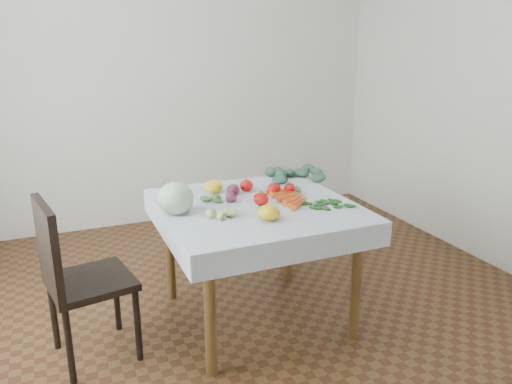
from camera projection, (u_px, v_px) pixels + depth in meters
The scene contains 19 objects.
ground at pixel (256, 316), 3.20m from camera, with size 4.00×4.00×0.00m, color #563A1B.
back_wall at pixel (171, 78), 4.56m from camera, with size 4.00×0.04×2.70m, color white.
table at pixel (256, 220), 3.01m from camera, with size 1.00×1.00×0.75m.
tablecloth at pixel (256, 205), 2.98m from camera, with size 1.12×1.12×0.01m, color white.
chair at pixel (73, 272), 2.62m from camera, with size 0.49×0.49×0.93m.
cabbage at pixel (176, 198), 2.79m from camera, with size 0.20×0.20×0.18m, color beige.
tomato_a at pixel (261, 199), 2.94m from camera, with size 0.09×0.09×0.08m, color red.
tomato_b at pixel (246, 186), 3.21m from camera, with size 0.09×0.09×0.08m, color red.
tomato_c at pixel (274, 189), 3.15m from camera, with size 0.09×0.09×0.07m, color red.
tomato_d at pixel (290, 188), 3.18m from camera, with size 0.07×0.07×0.06m, color red.
heirloom_back at pixel (214, 187), 3.18m from camera, with size 0.12×0.12×0.08m, color yellow.
heirloom_front at pixel (269, 213), 2.70m from camera, with size 0.12×0.12×0.09m, color yellow.
onion_a at pixel (233, 190), 3.14m from camera, with size 0.08×0.08×0.07m, color #53173B.
onion_b at pixel (231, 197), 3.01m from camera, with size 0.07×0.07×0.06m, color #53173B.
tomatillo_cluster at pixel (222, 213), 2.75m from camera, with size 0.16×0.10×0.05m.
carrot_bunch at pixel (292, 196), 3.07m from camera, with size 0.22×0.38×0.03m.
kale_bunch at pixel (294, 175), 3.51m from camera, with size 0.36×0.34×0.05m.
basil_bunch at pixel (327, 204), 2.95m from camera, with size 0.27×0.19×0.01m.
dill_bunch at pixel (216, 197), 3.08m from camera, with size 0.20×0.20×0.02m.
Camera 1 is at (-1.09, -2.60, 1.71)m, focal length 35.00 mm.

